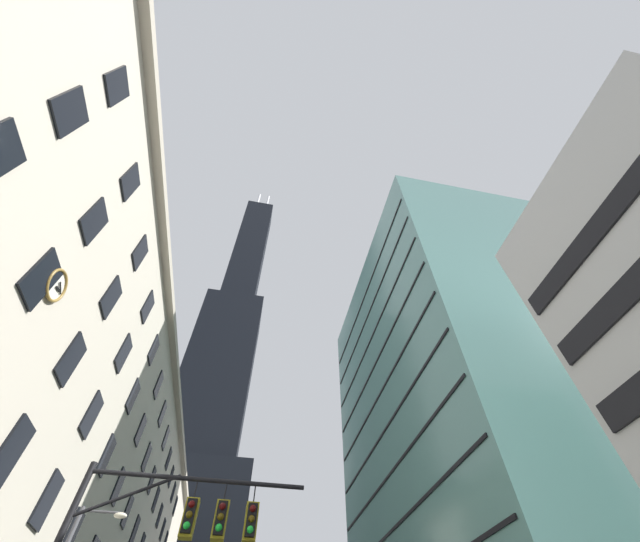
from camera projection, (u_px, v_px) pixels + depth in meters
station_building at (54, 510)px, 29.80m from camera, size 12.68×71.38×25.29m
dark_skyscraper at (209, 414)px, 98.78m from camera, size 26.73×26.73×180.24m
glass_office_midrise at (465, 417)px, 40.00m from camera, size 19.42×32.58×45.57m
traffic_signal_mast at (173, 539)px, 10.64m from camera, size 7.00×0.63×6.85m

